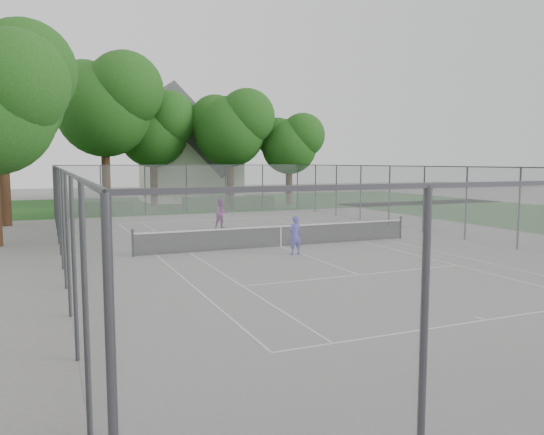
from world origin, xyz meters
name	(u,v)px	position (x,y,z in m)	size (l,w,h in m)	color
ground	(281,247)	(0.00, 0.00, 0.00)	(120.00, 120.00, 0.00)	slate
grass_far	(162,204)	(0.00, 26.00, 0.00)	(60.00, 20.00, 0.00)	#164012
court_markings	(281,247)	(0.00, 0.00, 0.01)	(11.03, 23.83, 0.01)	silver
tennis_net	(281,235)	(0.00, 0.00, 0.51)	(12.87, 0.10, 1.10)	black
perimeter_fence	(281,206)	(0.00, 0.00, 1.81)	(18.08, 34.08, 3.52)	#38383D
tree_far_left	(105,101)	(-4.92, 22.93, 8.46)	(8.56, 7.81, 12.30)	#311C12
tree_far_midleft	(154,127)	(-0.86, 24.59, 6.67)	(6.76, 6.17, 9.72)	#311C12
tree_far_midright	(231,126)	(5.15, 21.98, 6.78)	(6.86, 6.26, 9.86)	#311C12
tree_far_right	(290,142)	(10.23, 21.04, 5.45)	(5.52, 5.04, 7.94)	#311C12
tree_side_back	(1,86)	(-11.59, 13.22, 8.03)	(8.12, 7.42, 11.68)	#311C12
hedge_left	(105,207)	(-5.61, 18.44, 0.47)	(3.74, 1.12, 0.94)	#1C4817
hedge_mid	(205,203)	(1.78, 18.53, 0.53)	(3.35, 0.96, 1.05)	#1C4817
hedge_right	(252,202)	(5.67, 18.41, 0.50)	(3.34, 1.23, 1.00)	#1C4817
house	(190,155)	(3.27, 28.68, 4.34)	(8.67, 6.72, 10.79)	white
girl_player	(295,235)	(-0.27, -2.02, 0.78)	(0.57, 0.38, 1.57)	#3830B5
woman_player	(222,214)	(-0.45, 7.18, 0.85)	(0.82, 0.64, 1.69)	#7B2976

